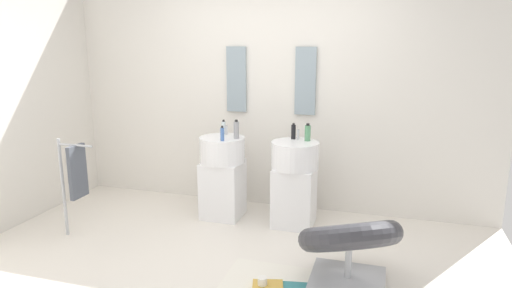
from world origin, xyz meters
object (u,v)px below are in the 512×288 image
(lounge_chair, at_px, (349,242))
(soap_bottle_green, at_px, (308,133))
(soap_bottle_black, at_px, (293,132))
(soap_bottle_clear, at_px, (224,128))
(pedestal_sink_right, at_px, (295,181))
(magazine_ochre, at_px, (268,287))
(pedestal_sink_left, at_px, (223,174))
(soap_bottle_grey, at_px, (236,130))
(towel_rack, at_px, (75,173))
(soap_bottle_blue, at_px, (222,134))
(coffee_mug, at_px, (262,283))

(lounge_chair, bearing_deg, soap_bottle_green, 115.75)
(soap_bottle_black, height_order, soap_bottle_clear, soap_bottle_black)
(pedestal_sink_right, height_order, magazine_ochre, pedestal_sink_right)
(pedestal_sink_left, bearing_deg, soap_bottle_black, 10.60)
(pedestal_sink_left, xyz_separation_m, soap_bottle_clear, (-0.04, 0.16, 0.47))
(soap_bottle_black, bearing_deg, magazine_ochre, -85.03)
(magazine_ochre, bearing_deg, soap_bottle_grey, 103.44)
(towel_rack, height_order, magazine_ochre, towel_rack)
(soap_bottle_blue, xyz_separation_m, soap_bottle_grey, (0.10, 0.13, 0.02))
(pedestal_sink_left, distance_m, soap_bottle_blue, 0.49)
(towel_rack, xyz_separation_m, soap_bottle_black, (1.84, 1.01, 0.31))
(lounge_chair, relative_size, soap_bottle_green, 6.12)
(pedestal_sink_right, distance_m, soap_bottle_black, 0.49)
(magazine_ochre, relative_size, soap_bottle_clear, 1.49)
(soap_bottle_clear, relative_size, soap_bottle_green, 0.88)
(pedestal_sink_left, relative_size, towel_rack, 1.01)
(soap_bottle_black, distance_m, soap_bottle_green, 0.16)
(soap_bottle_green, bearing_deg, soap_bottle_black, 163.04)
(pedestal_sink_left, height_order, magazine_ochre, pedestal_sink_left)
(towel_rack, bearing_deg, pedestal_sink_right, 24.89)
(lounge_chair, bearing_deg, towel_rack, 176.83)
(pedestal_sink_right, bearing_deg, soap_bottle_blue, -168.11)
(pedestal_sink_right, height_order, lounge_chair, pedestal_sink_right)
(coffee_mug, height_order, soap_bottle_black, soap_bottle_black)
(towel_rack, relative_size, soap_bottle_black, 5.86)
(soap_bottle_clear, bearing_deg, magazine_ochre, -58.42)
(lounge_chair, height_order, coffee_mug, lounge_chair)
(coffee_mug, xyz_separation_m, soap_bottle_green, (0.07, 1.36, 0.89))
(coffee_mug, bearing_deg, soap_bottle_clear, 120.41)
(coffee_mug, distance_m, soap_bottle_clear, 1.88)
(soap_bottle_blue, bearing_deg, soap_bottle_grey, 52.04)
(soap_bottle_blue, relative_size, soap_bottle_grey, 0.78)
(lounge_chair, bearing_deg, soap_bottle_clear, 140.91)
(soap_bottle_clear, height_order, soap_bottle_green, soap_bottle_green)
(magazine_ochre, distance_m, soap_bottle_grey, 1.71)
(soap_bottle_black, distance_m, soap_bottle_grey, 0.58)
(soap_bottle_blue, height_order, soap_bottle_clear, soap_bottle_clear)
(soap_bottle_grey, bearing_deg, pedestal_sink_left, 173.79)
(soap_bottle_grey, bearing_deg, soap_bottle_black, 15.31)
(magazine_ochre, xyz_separation_m, soap_bottle_clear, (-0.88, 1.44, 0.91))
(pedestal_sink_left, xyz_separation_m, pedestal_sink_right, (0.77, 0.00, 0.00))
(magazine_ochre, xyz_separation_m, soap_bottle_blue, (-0.78, 1.13, 0.90))
(pedestal_sink_right, distance_m, magazine_ochre, 1.35)
(pedestal_sink_left, xyz_separation_m, lounge_chair, (1.41, -1.02, -0.11))
(pedestal_sink_right, xyz_separation_m, coffee_mug, (0.03, -1.27, -0.41))
(coffee_mug, relative_size, soap_bottle_grey, 0.45)
(magazine_ochre, relative_size, soap_bottle_black, 1.41)
(soap_bottle_black, bearing_deg, pedestal_sink_left, -169.40)
(pedestal_sink_right, relative_size, soap_bottle_blue, 6.41)
(soap_bottle_blue, distance_m, soap_bottle_green, 0.85)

